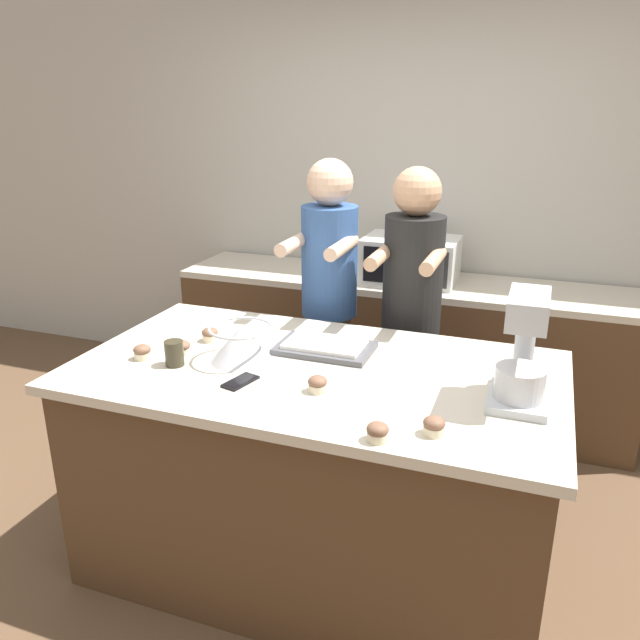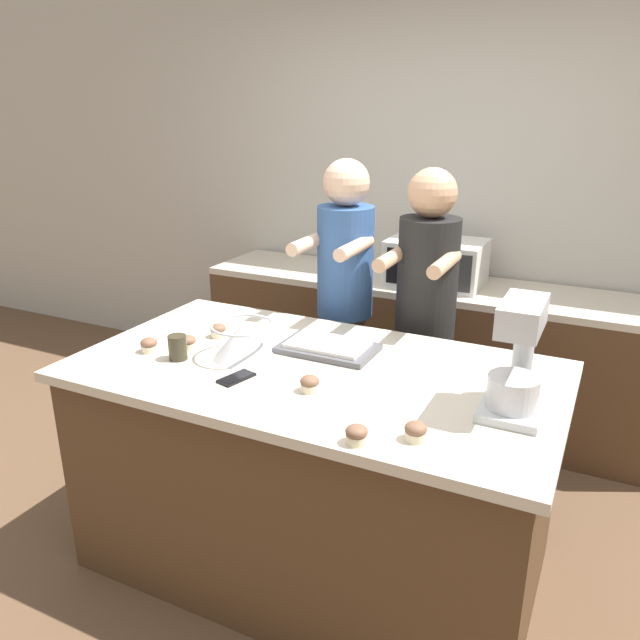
{
  "view_description": "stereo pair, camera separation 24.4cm",
  "coord_description": "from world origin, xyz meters",
  "px_view_note": "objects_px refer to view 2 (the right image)",
  "views": [
    {
      "loc": [
        0.79,
        -2.11,
        1.93
      ],
      "look_at": [
        0.0,
        0.05,
        1.11
      ],
      "focal_mm": 35.0,
      "sensor_mm": 36.0,
      "label": 1
    },
    {
      "loc": [
        1.02,
        -2.02,
        1.93
      ],
      "look_at": [
        0.0,
        0.05,
        1.11
      ],
      "focal_mm": 35.0,
      "sensor_mm": 36.0,
      "label": 2
    }
  ],
  "objects_px": {
    "cupcake_1": "(416,431)",
    "cupcake_4": "(310,384)",
    "person_left": "(344,310)",
    "mixing_bowl": "(243,340)",
    "cell_phone": "(236,378)",
    "cupcake_3": "(218,330)",
    "cupcake_2": "(149,345)",
    "microwave_oven": "(436,262)",
    "cupcake_5": "(188,343)",
    "drinking_glass": "(178,347)",
    "baking_tray": "(328,347)",
    "cupcake_0": "(357,434)",
    "person_right": "(424,325)",
    "stand_mixer": "(517,364)"
  },
  "relations": [
    {
      "from": "cell_phone",
      "to": "cupcake_3",
      "type": "bearing_deg",
      "value": 133.17
    },
    {
      "from": "drinking_glass",
      "to": "mixing_bowl",
      "type": "bearing_deg",
      "value": 30.4
    },
    {
      "from": "cupcake_1",
      "to": "cupcake_5",
      "type": "xyz_separation_m",
      "value": [
        -1.1,
        0.29,
        0.0
      ]
    },
    {
      "from": "cupcake_4",
      "to": "microwave_oven",
      "type": "bearing_deg",
      "value": 91.35
    },
    {
      "from": "cupcake_3",
      "to": "cupcake_4",
      "type": "xyz_separation_m",
      "value": [
        0.61,
        -0.31,
        0.0
      ]
    },
    {
      "from": "cupcake_2",
      "to": "cupcake_3",
      "type": "relative_size",
      "value": 1.0
    },
    {
      "from": "mixing_bowl",
      "to": "cupcake_5",
      "type": "relative_size",
      "value": 3.7
    },
    {
      "from": "person_left",
      "to": "person_right",
      "type": "bearing_deg",
      "value": 0.02
    },
    {
      "from": "person_left",
      "to": "mixing_bowl",
      "type": "distance_m",
      "value": 0.82
    },
    {
      "from": "person_left",
      "to": "cupcake_2",
      "type": "distance_m",
      "value": 1.05
    },
    {
      "from": "mixing_bowl",
      "to": "cupcake_4",
      "type": "distance_m",
      "value": 0.42
    },
    {
      "from": "person_left",
      "to": "mixing_bowl",
      "type": "height_order",
      "value": "person_left"
    },
    {
      "from": "drinking_glass",
      "to": "cupcake_5",
      "type": "xyz_separation_m",
      "value": [
        -0.03,
        0.1,
        -0.02
      ]
    },
    {
      "from": "cupcake_4",
      "to": "baking_tray",
      "type": "bearing_deg",
      "value": 105.73
    },
    {
      "from": "stand_mixer",
      "to": "cupcake_4",
      "type": "bearing_deg",
      "value": -165.93
    },
    {
      "from": "cell_phone",
      "to": "cupcake_0",
      "type": "height_order",
      "value": "cupcake_0"
    },
    {
      "from": "microwave_oven",
      "to": "cupcake_3",
      "type": "xyz_separation_m",
      "value": [
        -0.57,
        -1.43,
        -0.05
      ]
    },
    {
      "from": "cupcake_0",
      "to": "cupcake_1",
      "type": "bearing_deg",
      "value": 32.19
    },
    {
      "from": "baking_tray",
      "to": "microwave_oven",
      "type": "relative_size",
      "value": 0.71
    },
    {
      "from": "cupcake_2",
      "to": "cupcake_5",
      "type": "relative_size",
      "value": 1.0
    },
    {
      "from": "mixing_bowl",
      "to": "cupcake_4",
      "type": "relative_size",
      "value": 3.7
    },
    {
      "from": "person_left",
      "to": "cupcake_4",
      "type": "xyz_separation_m",
      "value": [
        0.3,
        -0.97,
        0.06
      ]
    },
    {
      "from": "person_left",
      "to": "cupcake_4",
      "type": "bearing_deg",
      "value": -73.06
    },
    {
      "from": "mixing_bowl",
      "to": "cupcake_2",
      "type": "xyz_separation_m",
      "value": [
        -0.39,
        -0.12,
        -0.05
      ]
    },
    {
      "from": "person_right",
      "to": "microwave_oven",
      "type": "bearing_deg",
      "value": 102.64
    },
    {
      "from": "cupcake_0",
      "to": "cupcake_5",
      "type": "distance_m",
      "value": 1.02
    },
    {
      "from": "cupcake_1",
      "to": "cupcake_5",
      "type": "height_order",
      "value": "same"
    },
    {
      "from": "baking_tray",
      "to": "cell_phone",
      "type": "distance_m",
      "value": 0.45
    },
    {
      "from": "cupcake_1",
      "to": "cupcake_2",
      "type": "xyz_separation_m",
      "value": [
        -1.22,
        0.2,
        0.0
      ]
    },
    {
      "from": "person_left",
      "to": "baking_tray",
      "type": "distance_m",
      "value": 0.63
    },
    {
      "from": "cell_phone",
      "to": "cupcake_2",
      "type": "height_order",
      "value": "cupcake_2"
    },
    {
      "from": "baking_tray",
      "to": "cupcake_1",
      "type": "distance_m",
      "value": 0.77
    },
    {
      "from": "mixing_bowl",
      "to": "cupcake_2",
      "type": "distance_m",
      "value": 0.41
    },
    {
      "from": "baking_tray",
      "to": "drinking_glass",
      "type": "xyz_separation_m",
      "value": [
        -0.51,
        -0.35,
        0.03
      ]
    },
    {
      "from": "mixing_bowl",
      "to": "cupcake_0",
      "type": "height_order",
      "value": "mixing_bowl"
    },
    {
      "from": "baking_tray",
      "to": "drinking_glass",
      "type": "relative_size",
      "value": 3.9
    },
    {
      "from": "cell_phone",
      "to": "cupcake_2",
      "type": "relative_size",
      "value": 2.22
    },
    {
      "from": "drinking_glass",
      "to": "cupcake_0",
      "type": "height_order",
      "value": "drinking_glass"
    },
    {
      "from": "mixing_bowl",
      "to": "cupcake_1",
      "type": "distance_m",
      "value": 0.9
    },
    {
      "from": "person_left",
      "to": "drinking_glass",
      "type": "height_order",
      "value": "person_left"
    },
    {
      "from": "drinking_glass",
      "to": "cupcake_5",
      "type": "bearing_deg",
      "value": 106.69
    },
    {
      "from": "baking_tray",
      "to": "cupcake_5",
      "type": "bearing_deg",
      "value": -155.86
    },
    {
      "from": "person_left",
      "to": "mixing_bowl",
      "type": "xyz_separation_m",
      "value": [
        -0.09,
        -0.81,
        0.1
      ]
    },
    {
      "from": "person_left",
      "to": "cupcake_2",
      "type": "bearing_deg",
      "value": -117.07
    },
    {
      "from": "cupcake_1",
      "to": "cupcake_4",
      "type": "bearing_deg",
      "value": 160.28
    },
    {
      "from": "microwave_oven",
      "to": "cupcake_5",
      "type": "xyz_separation_m",
      "value": [
        -0.6,
        -1.61,
        -0.05
      ]
    },
    {
      "from": "person_right",
      "to": "person_left",
      "type": "bearing_deg",
      "value": -179.98
    },
    {
      "from": "mixing_bowl",
      "to": "cupcake_4",
      "type": "bearing_deg",
      "value": -22.91
    },
    {
      "from": "stand_mixer",
      "to": "cupcake_1",
      "type": "relative_size",
      "value": 5.6
    },
    {
      "from": "cupcake_1",
      "to": "cupcake_4",
      "type": "relative_size",
      "value": 1.0
    }
  ]
}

